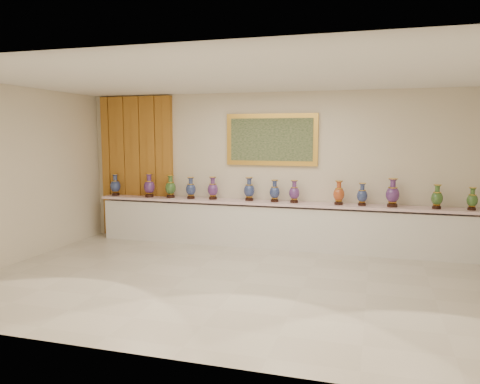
% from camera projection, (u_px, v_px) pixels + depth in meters
% --- Properties ---
extents(ground, '(8.00, 8.00, 0.00)m').
position_uv_depth(ground, '(242.00, 282.00, 6.94)').
color(ground, beige).
rests_on(ground, ground).
extents(room, '(8.00, 8.00, 8.00)m').
position_uv_depth(room, '(157.00, 163.00, 9.79)').
color(room, beige).
rests_on(room, ground).
extents(counter, '(7.28, 0.48, 0.90)m').
position_uv_depth(counter, '(275.00, 225.00, 9.05)').
color(counter, white).
rests_on(counter, ground).
extents(vase_0, '(0.22, 0.22, 0.46)m').
position_uv_depth(vase_0, '(115.00, 186.00, 9.90)').
color(vase_0, black).
rests_on(vase_0, counter).
extents(vase_1, '(0.25, 0.25, 0.49)m').
position_uv_depth(vase_1, '(149.00, 186.00, 9.65)').
color(vase_1, black).
rests_on(vase_1, counter).
extents(vase_2, '(0.22, 0.22, 0.47)m').
position_uv_depth(vase_2, '(171.00, 188.00, 9.53)').
color(vase_2, black).
rests_on(vase_2, counter).
extents(vase_3, '(0.23, 0.23, 0.43)m').
position_uv_depth(vase_3, '(191.00, 189.00, 9.41)').
color(vase_3, black).
rests_on(vase_3, counter).
extents(vase_4, '(0.27, 0.27, 0.45)m').
position_uv_depth(vase_4, '(213.00, 189.00, 9.31)').
color(vase_4, black).
rests_on(vase_4, counter).
extents(vase_5, '(0.25, 0.25, 0.46)m').
position_uv_depth(vase_5, '(249.00, 190.00, 9.13)').
color(vase_5, black).
rests_on(vase_5, counter).
extents(vase_6, '(0.24, 0.24, 0.42)m').
position_uv_depth(vase_6, '(275.00, 192.00, 8.96)').
color(vase_6, black).
rests_on(vase_6, counter).
extents(vase_7, '(0.26, 0.26, 0.43)m').
position_uv_depth(vase_7, '(294.00, 193.00, 8.84)').
color(vase_7, black).
rests_on(vase_7, counter).
extents(vase_8, '(0.21, 0.21, 0.44)m').
position_uv_depth(vase_8, '(339.00, 194.00, 8.60)').
color(vase_8, black).
rests_on(vase_8, counter).
extents(vase_9, '(0.19, 0.19, 0.41)m').
position_uv_depth(vase_9, '(362.00, 195.00, 8.49)').
color(vase_9, black).
rests_on(vase_9, counter).
extents(vase_10, '(0.28, 0.28, 0.51)m').
position_uv_depth(vase_10, '(393.00, 194.00, 8.32)').
color(vase_10, black).
rests_on(vase_10, counter).
extents(vase_11, '(0.26, 0.26, 0.43)m').
position_uv_depth(vase_11, '(437.00, 198.00, 8.11)').
color(vase_11, black).
rests_on(vase_11, counter).
extents(vase_12, '(0.21, 0.21, 0.39)m').
position_uv_depth(vase_12, '(472.00, 200.00, 7.98)').
color(vase_12, black).
rests_on(vase_12, counter).
extents(label_card, '(0.10, 0.06, 0.00)m').
position_uv_depth(label_card, '(173.00, 198.00, 9.44)').
color(label_card, white).
rests_on(label_card, counter).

